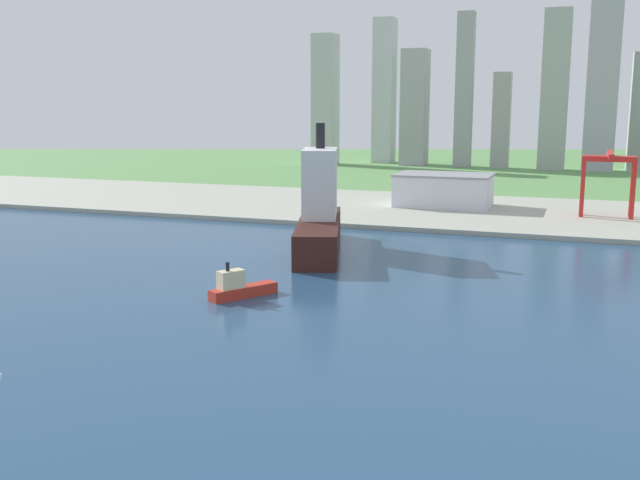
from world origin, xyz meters
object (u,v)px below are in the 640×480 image
port_crane_red (609,169)px  cargo_ship (319,214)px  tugboat_small (239,287)px  warehouse_main (444,190)px

port_crane_red → cargo_ship: bearing=-133.7°
tugboat_small → warehouse_main: size_ratio=0.41×
cargo_ship → warehouse_main: cargo_ship is taller
tugboat_small → cargo_ship: bearing=91.8°
cargo_ship → warehouse_main: (27.68, 137.12, -3.55)m
tugboat_small → port_crane_red: size_ratio=0.56×
tugboat_small → cargo_ship: size_ratio=0.28×
tugboat_small → warehouse_main: warehouse_main is taller
tugboat_small → cargo_ship: 83.72m
cargo_ship → port_crane_red: 168.72m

